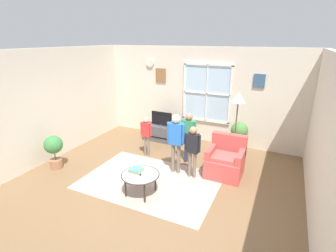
{
  "coord_description": "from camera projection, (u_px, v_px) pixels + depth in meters",
  "views": [
    {
      "loc": [
        2.22,
        -3.82,
        2.87
      ],
      "look_at": [
        0.13,
        0.61,
        1.16
      ],
      "focal_mm": 27.06,
      "sensor_mm": 36.0,
      "label": 1
    }
  ],
  "objects": [
    {
      "name": "ground_plane",
      "position": [
        149.0,
        189.0,
        5.11
      ],
      "size": [
        6.27,
        6.43,
        0.02
      ],
      "primitive_type": "cube",
      "color": "brown"
    },
    {
      "name": "back_wall",
      "position": [
        200.0,
        95.0,
        7.19
      ],
      "size": [
        5.67,
        0.17,
        2.66
      ],
      "color": "beige",
      "rests_on": "ground_plane"
    },
    {
      "name": "side_wall_left",
      "position": [
        38.0,
        108.0,
        5.83
      ],
      "size": [
        0.12,
        5.83,
        2.66
      ],
      "color": "beige",
      "rests_on": "ground_plane"
    },
    {
      "name": "side_wall_right",
      "position": [
        330.0,
        156.0,
        3.49
      ],
      "size": [
        0.12,
        5.83,
        2.66
      ],
      "color": "beige",
      "rests_on": "ground_plane"
    },
    {
      "name": "area_rug",
      "position": [
        150.0,
        181.0,
        5.37
      ],
      "size": [
        2.8,
        1.92,
        0.01
      ],
      "primitive_type": "cube",
      "color": "tan",
      "rests_on": "ground_plane"
    },
    {
      "name": "tv_stand",
      "position": [
        162.0,
        133.0,
        7.42
      ],
      "size": [
        1.1,
        0.42,
        0.46
      ],
      "color": "#4C4C51",
      "rests_on": "ground_plane"
    },
    {
      "name": "television",
      "position": [
        162.0,
        119.0,
        7.27
      ],
      "size": [
        0.62,
        0.08,
        0.41
      ],
      "color": "#4C4C4C",
      "rests_on": "tv_stand"
    },
    {
      "name": "armchair",
      "position": [
        225.0,
        161.0,
        5.53
      ],
      "size": [
        0.76,
        0.74,
        0.87
      ],
      "color": "#D14C47",
      "rests_on": "ground_plane"
    },
    {
      "name": "coffee_table",
      "position": [
        140.0,
        176.0,
        4.81
      ],
      "size": [
        0.73,
        0.73,
        0.43
      ],
      "color": "#99B2B7",
      "rests_on": "ground_plane"
    },
    {
      "name": "book_stack",
      "position": [
        136.0,
        170.0,
        4.88
      ],
      "size": [
        0.27,
        0.19,
        0.07
      ],
      "color": "#8BBA4A",
      "rests_on": "coffee_table"
    },
    {
      "name": "cup",
      "position": [
        144.0,
        175.0,
        4.69
      ],
      "size": [
        0.09,
        0.09,
        0.08
      ],
      "primitive_type": "cylinder",
      "color": "white",
      "rests_on": "coffee_table"
    },
    {
      "name": "remote_near_books",
      "position": [
        141.0,
        173.0,
        4.81
      ],
      "size": [
        0.09,
        0.14,
        0.02
      ],
      "primitive_type": "cube",
      "rotation": [
        0.0,
        0.0,
        0.39
      ],
      "color": "black",
      "rests_on": "coffee_table"
    },
    {
      "name": "person_green_shirt",
      "position": [
        189.0,
        132.0,
        5.93
      ],
      "size": [
        0.38,
        0.17,
        1.25
      ],
      "color": "#333851",
      "rests_on": "ground_plane"
    },
    {
      "name": "person_black_shirt",
      "position": [
        193.0,
        146.0,
        5.29
      ],
      "size": [
        0.35,
        0.16,
        1.16
      ],
      "color": "#726656",
      "rests_on": "ground_plane"
    },
    {
      "name": "person_red_shirt",
      "position": [
        146.0,
        132.0,
        6.35
      ],
      "size": [
        0.31,
        0.14,
        1.03
      ],
      "color": "#726656",
      "rests_on": "ground_plane"
    },
    {
      "name": "person_blue_shirt",
      "position": [
        176.0,
        137.0,
        5.45
      ],
      "size": [
        0.41,
        0.19,
        1.36
      ],
      "color": "#726656",
      "rests_on": "ground_plane"
    },
    {
      "name": "potted_plant_by_window",
      "position": [
        239.0,
        135.0,
        6.48
      ],
      "size": [
        0.44,
        0.44,
        0.86
      ],
      "color": "#9E6B4C",
      "rests_on": "ground_plane"
    },
    {
      "name": "potted_plant_corner",
      "position": [
        54.0,
        148.0,
        5.76
      ],
      "size": [
        0.41,
        0.41,
        0.79
      ],
      "color": "#9E6B4C",
      "rests_on": "ground_plane"
    },
    {
      "name": "floor_lamp",
      "position": [
        238.0,
        105.0,
        5.65
      ],
      "size": [
        0.32,
        0.32,
        1.74
      ],
      "color": "black",
      "rests_on": "ground_plane"
    }
  ]
}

